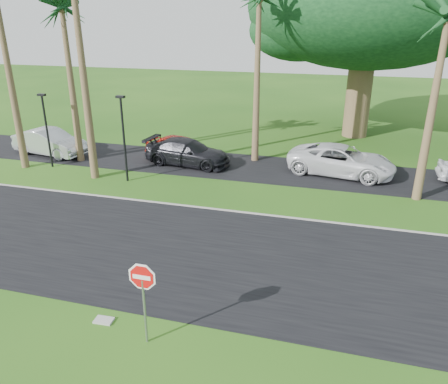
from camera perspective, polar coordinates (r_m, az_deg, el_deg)
name	(u,v)px	position (r m, az deg, el deg)	size (l,w,h in m)	color
ground	(171,280)	(15.34, -6.92, -11.38)	(120.00, 120.00, 0.00)	#1E4812
road	(191,252)	(16.92, -4.36, -7.81)	(120.00, 8.00, 0.02)	black
parking_strip	(250,167)	(26.19, 3.38, 3.23)	(120.00, 5.00, 0.02)	black
curb	(220,210)	(20.35, -0.53, -2.32)	(120.00, 0.12, 0.06)	gray
stop_sign_near	(143,287)	(11.93, -10.54, -12.15)	(1.05, 0.07, 2.62)	gray
palm_left_mid	(62,11)	(27.64, -20.40, 21.28)	(5.00, 5.00, 10.00)	brown
palm_center	(259,1)	(26.29, 4.62, 23.56)	(5.00, 5.00, 10.50)	brown
palm_right_near	(448,22)	(22.11, 27.19, 19.19)	(5.00, 5.00, 9.50)	brown
canopy_tree	(368,8)	(33.79, 18.34, 21.87)	(16.50, 16.50, 13.12)	brown
streetlight_left	(46,126)	(27.65, -22.20, 8.02)	(0.45, 0.25, 4.34)	black
streetlight_right	(124,134)	(23.84, -12.99, 7.45)	(0.45, 0.25, 4.64)	black
car_silver	(50,143)	(30.52, -21.79, 6.02)	(1.76, 5.05, 1.67)	#B7BABF
car_red	(181,149)	(27.26, -5.60, 5.65)	(1.87, 4.65, 1.58)	#A51A0D
car_dark	(188,153)	(26.53, -4.76, 5.15)	(2.14, 5.26, 1.53)	black
car_minivan	(341,161)	(25.61, 15.09, 3.98)	(2.74, 5.93, 1.65)	silver
utility_slab	(104,320)	(13.93, -15.43, -15.85)	(0.55, 0.35, 0.06)	#A2A099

